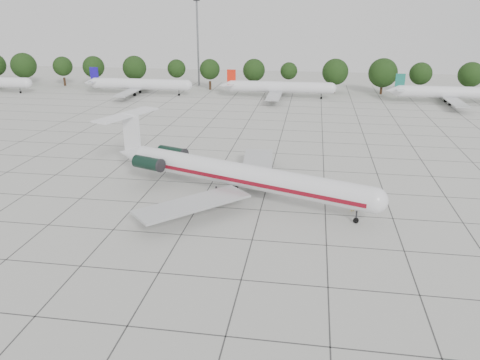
{
  "coord_description": "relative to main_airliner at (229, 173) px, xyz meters",
  "views": [
    {
      "loc": [
        5.66,
        -53.08,
        24.14
      ],
      "look_at": [
        -2.75,
        0.98,
        3.5
      ],
      "focal_mm": 35.0,
      "sensor_mm": 36.0,
      "label": 1
    }
  ],
  "objects": [
    {
      "name": "bg_airliner_d",
      "position": [
        45.65,
        69.46,
        -0.39
      ],
      "size": [
        28.24,
        27.2,
        7.4
      ],
      "color": "silver",
      "rests_on": "ground"
    },
    {
      "name": "ground_crew",
      "position": [
        15.97,
        -2.54,
        -2.52
      ],
      "size": [
        0.67,
        0.57,
        1.56
      ],
      "primitive_type": "imported",
      "rotation": [
        0.0,
        0.0,
        3.54
      ],
      "color": "gold",
      "rests_on": "ground"
    },
    {
      "name": "apron_joints",
      "position": [
        4.63,
        10.97,
        -3.3
      ],
      "size": [
        170.0,
        170.0,
        0.02
      ],
      "primitive_type": "cube",
      "color": "#383838",
      "rests_on": "ground"
    },
    {
      "name": "tree_line",
      "position": [
        -7.06,
        80.97,
        2.68
      ],
      "size": [
        249.86,
        8.44,
        10.22
      ],
      "color": "#332114",
      "rests_on": "ground"
    },
    {
      "name": "floodlight_mast",
      "position": [
        -25.37,
        87.97,
        10.98
      ],
      "size": [
        1.6,
        1.6,
        25.45
      ],
      "color": "slate",
      "rests_on": "ground"
    },
    {
      "name": "main_airliner",
      "position": [
        0.0,
        0.0,
        0.0
      ],
      "size": [
        38.76,
        29.43,
        9.35
      ],
      "rotation": [
        0.0,
        0.0,
        -0.35
      ],
      "color": "silver",
      "rests_on": "ground"
    },
    {
      "name": "bg_airliner_b",
      "position": [
        -38.16,
        69.74,
        -0.39
      ],
      "size": [
        28.24,
        27.2,
        7.4
      ],
      "color": "silver",
      "rests_on": "ground"
    },
    {
      "name": "ground",
      "position": [
        4.63,
        -4.03,
        -3.3
      ],
      "size": [
        260.0,
        260.0,
        0.0
      ],
      "primitive_type": "plane",
      "color": "beige",
      "rests_on": "ground"
    },
    {
      "name": "bg_airliner_c",
      "position": [
        1.24,
        70.81,
        -0.39
      ],
      "size": [
        28.24,
        27.2,
        7.4
      ],
      "color": "silver",
      "rests_on": "ground"
    }
  ]
}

